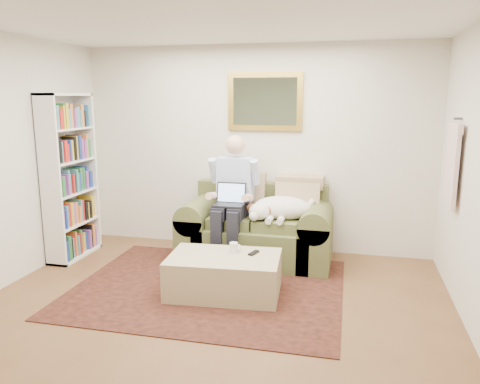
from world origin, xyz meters
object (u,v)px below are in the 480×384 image
at_px(sofa, 256,235).
at_px(ottoman, 224,275).
at_px(seated_man, 232,201).
at_px(bookshelf, 70,177).
at_px(laptop, 230,199).
at_px(coffee_mug, 234,247).
at_px(sleeping_dog, 282,208).

height_order(sofa, ottoman, sofa).
relative_size(seated_man, bookshelf, 0.75).
height_order(seated_man, laptop, seated_man).
distance_m(laptop, ottoman, 1.05).
bearing_deg(bookshelf, coffee_mug, -13.69).
xyz_separation_m(laptop, bookshelf, (-1.97, -0.18, 0.21)).
bearing_deg(laptop, bookshelf, -174.81).
distance_m(sleeping_dog, bookshelf, 2.60).
xyz_separation_m(sleeping_dog, ottoman, (-0.43, -1.00, -0.49)).
bearing_deg(sleeping_dog, bookshelf, -172.83).
xyz_separation_m(sofa, bookshelf, (-2.24, -0.41, 0.69)).
xyz_separation_m(sofa, sleeping_dog, (0.32, -0.09, 0.38)).
bearing_deg(sofa, sleeping_dog, -15.74).
relative_size(sofa, coffee_mug, 17.95).
bearing_deg(ottoman, bookshelf, 162.45).
distance_m(seated_man, sleeping_dog, 0.60).
xyz_separation_m(coffee_mug, bookshelf, (-2.20, 0.54, 0.55)).
xyz_separation_m(sofa, seated_man, (-0.27, -0.16, 0.45)).
bearing_deg(sofa, coffee_mug, -92.50).
bearing_deg(laptop, coffee_mug, -72.31).
bearing_deg(bookshelf, ottoman, -17.55).
xyz_separation_m(laptop, coffee_mug, (0.23, -0.71, -0.34)).
bearing_deg(bookshelf, laptop, 5.19).
distance_m(coffee_mug, bookshelf, 2.33).
distance_m(ottoman, coffee_mug, 0.29).
distance_m(laptop, bookshelf, 1.99).
distance_m(ottoman, bookshelf, 2.38).
distance_m(sofa, coffee_mug, 0.96).
bearing_deg(coffee_mug, sleeping_dog, 67.03).
bearing_deg(sofa, laptop, -138.98).
height_order(seated_man, coffee_mug, seated_man).
bearing_deg(sofa, ottoman, -95.45).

